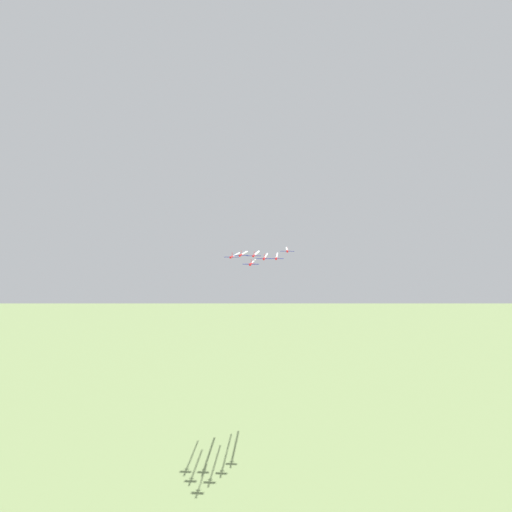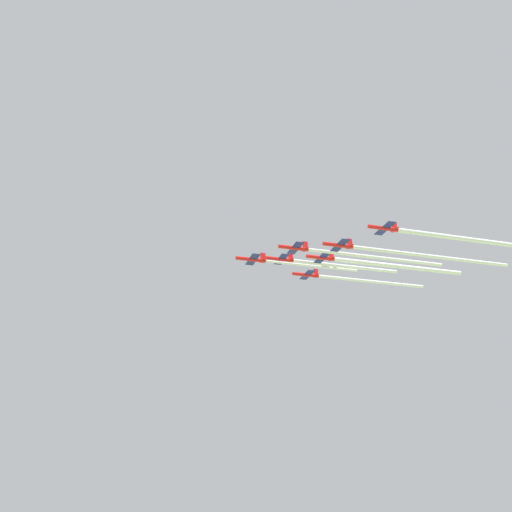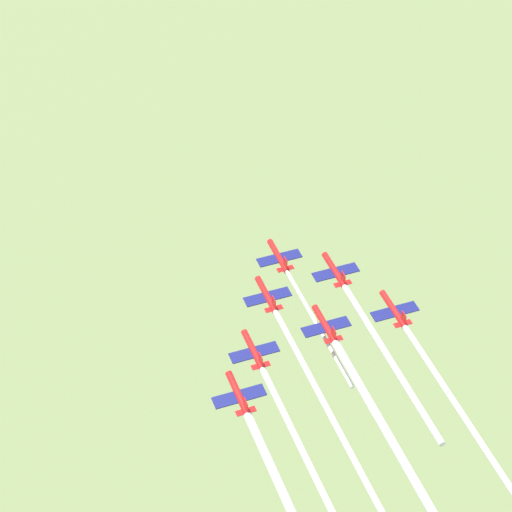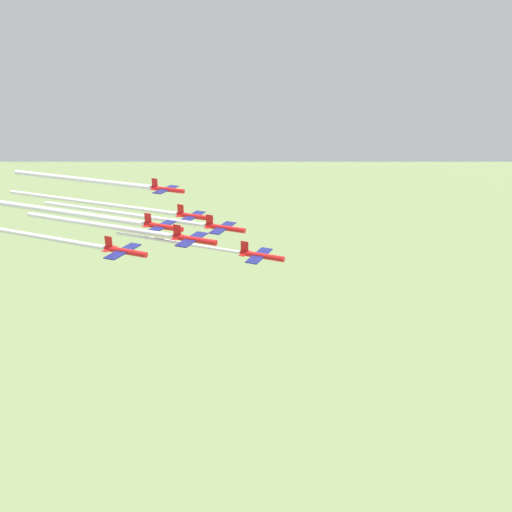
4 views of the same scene
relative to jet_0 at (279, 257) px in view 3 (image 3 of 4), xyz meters
The scene contains 13 objects.
jet_0 is the anchor object (origin of this frame).
jet_1 13.49m from the jet_0, 151.21° to the right, with size 8.82×9.00×3.16m.
jet_2 13.92m from the jet_0, 90.28° to the right, with size 8.82×9.00×3.16m.
jet_3 26.64m from the jet_0, 151.21° to the right, with size 8.82×9.00×3.16m.
jet_4 23.14m from the jet_0, 120.75° to the right, with size 8.82×9.00×3.16m.
jet_5 26.70m from the jet_0, 90.28° to the right, with size 8.82×9.00×3.16m.
jet_6 40.26m from the jet_0, 151.21° to the right, with size 8.82×9.00×3.16m.
smoke_trail_0 19.70m from the jet_0, 120.75° to the right, with size 16.36×26.80×0.74m.
smoke_trail_1 39.52m from the jet_0, 130.59° to the right, with size 24.48×40.20×1.01m.
smoke_trail_2 35.58m from the jet_0, 109.75° to the right, with size 20.27×33.06×1.09m.
smoke_trail_3 56.02m from the jet_0, 134.68° to the right, with size 28.63×47.14×1.07m.
smoke_trail_4 50.78m from the jet_0, 120.75° to the right, with size 25.16×41.00×1.39m.
smoke_trail_5 49.50m from the jet_0, 104.92° to the right, with size 21.67×35.46×1.02m.
Camera 3 is at (-80.56, -83.02, 292.96)m, focal length 70.00 mm.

